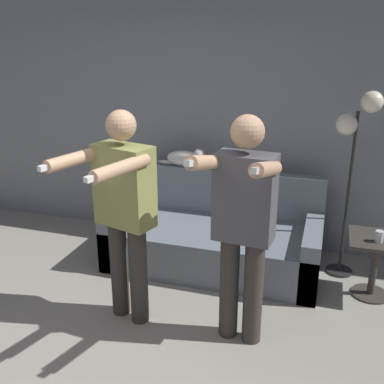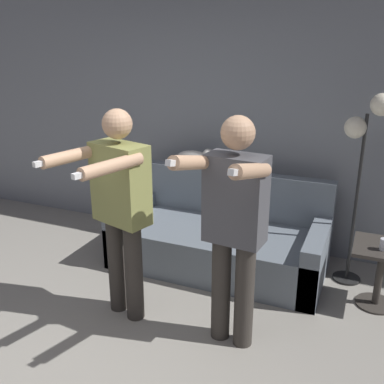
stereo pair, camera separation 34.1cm
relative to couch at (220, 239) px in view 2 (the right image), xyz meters
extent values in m
plane|color=gray|center=(-0.41, -1.88, -0.27)|extent=(16.00, 16.00, 0.00)
cube|color=gray|center=(-0.41, 0.62, 1.03)|extent=(10.00, 0.05, 2.60)
cube|color=slate|center=(0.00, -0.05, -0.06)|extent=(2.01, 0.95, 0.40)
cube|color=slate|center=(0.00, 0.35, 0.37)|extent=(2.01, 0.14, 0.46)
cube|color=slate|center=(-0.93, -0.05, 0.01)|extent=(0.16, 0.95, 0.54)
cube|color=slate|center=(0.93, -0.05, 0.01)|extent=(0.16, 0.95, 0.54)
cylinder|color=#38332D|center=(-0.52, -1.04, 0.14)|extent=(0.14, 0.14, 0.81)
cylinder|color=#38332D|center=(-0.33, -1.10, 0.14)|extent=(0.14, 0.14, 0.81)
cube|color=#8C8E4C|center=(-0.42, -1.07, 0.85)|extent=(0.49, 0.33, 0.61)
sphere|color=tan|center=(-0.42, -1.07, 1.29)|extent=(0.22, 0.22, 0.22)
cylinder|color=tan|center=(-0.69, -1.25, 1.08)|extent=(0.23, 0.51, 0.09)
cube|color=white|center=(-0.76, -1.49, 1.07)|extent=(0.07, 0.13, 0.04)
cylinder|color=tan|center=(-0.29, -1.37, 1.08)|extent=(0.23, 0.51, 0.09)
cube|color=white|center=(-0.36, -1.61, 1.07)|extent=(0.07, 0.13, 0.04)
cylinder|color=#38332D|center=(0.38, -1.06, 0.14)|extent=(0.14, 0.14, 0.81)
cylinder|color=#38332D|center=(0.56, -1.08, 0.14)|extent=(0.14, 0.14, 0.81)
cube|color=#4C4C51|center=(0.47, -1.07, 0.85)|extent=(0.42, 0.26, 0.61)
sphere|color=tan|center=(0.47, -1.07, 1.30)|extent=(0.22, 0.22, 0.22)
cylinder|color=tan|center=(0.26, -1.29, 1.14)|extent=(0.14, 0.51, 0.20)
cube|color=white|center=(0.23, -1.54, 1.20)|extent=(0.05, 0.13, 0.06)
cylinder|color=tan|center=(0.64, -1.33, 1.14)|extent=(0.14, 0.51, 0.20)
cube|color=white|center=(0.62, -1.57, 1.20)|extent=(0.05, 0.13, 0.06)
ellipsoid|color=silver|center=(-0.43, 0.35, 0.68)|extent=(0.37, 0.12, 0.17)
sphere|color=silver|center=(-0.27, 0.35, 0.74)|extent=(0.12, 0.12, 0.12)
ellipsoid|color=silver|center=(-0.62, 0.37, 0.63)|extent=(0.21, 0.04, 0.04)
cone|color=silver|center=(-0.29, 0.33, 0.78)|extent=(0.04, 0.04, 0.03)
cone|color=silver|center=(-0.29, 0.37, 0.78)|extent=(0.04, 0.04, 0.03)
cylinder|color=black|center=(1.19, 0.18, -0.26)|extent=(0.25, 0.25, 0.02)
cylinder|color=black|center=(1.19, 0.18, 0.51)|extent=(0.03, 0.03, 1.54)
sphere|color=white|center=(1.29, 0.18, 1.36)|extent=(0.18, 0.18, 0.18)
sphere|color=white|center=(1.11, 0.18, 1.16)|extent=(0.18, 0.18, 0.18)
cylinder|color=#38332D|center=(1.45, -0.16, -0.26)|extent=(0.32, 0.32, 0.02)
cylinder|color=#38332D|center=(1.45, -0.16, -0.01)|extent=(0.06, 0.06, 0.51)
cube|color=#38332D|center=(1.45, -0.16, 0.26)|extent=(0.46, 0.46, 0.03)
cylinder|color=silver|center=(1.45, -0.23, 0.32)|extent=(0.07, 0.07, 0.10)
camera|label=1|loc=(0.98, -3.89, 1.89)|focal=42.00mm
camera|label=2|loc=(1.30, -3.77, 1.89)|focal=42.00mm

